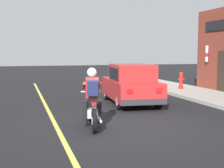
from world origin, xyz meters
The scene contains 6 objects.
ground_plane centered at (0.00, 0.00, 0.00)m, with size 80.00×80.00×0.00m, color black.
sidewalk_curb centered at (5.41, 3.00, 0.07)m, with size 2.60×22.00×0.14m, color #9E9B93.
lane_stripe centered at (-1.80, 3.00, 0.00)m, with size 0.12×19.80×0.01m, color #D1C64C.
motorcycle_with_rider centered at (-0.85, 0.14, 0.68)m, with size 0.64×2.01×1.62m.
car_hatchback centered at (1.45, 3.40, 0.77)m, with size 1.95×3.90×1.57m.
fire_hydrant centered at (5.30, 6.33, 0.57)m, with size 0.36×0.24×0.88m.
Camera 1 is at (-2.73, -8.06, 2.03)m, focal length 50.00 mm.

